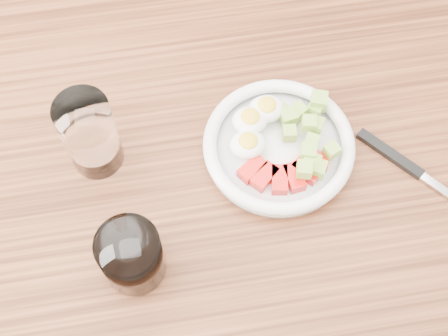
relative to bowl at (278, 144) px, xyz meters
The scene contains 6 objects.
ground 0.79m from the bowl, 151.42° to the right, with size 4.00×4.00×0.00m, color brown.
dining_table 0.15m from the bowl, 151.42° to the right, with size 1.50×0.90×0.77m.
bowl is the anchor object (origin of this frame).
fork 0.19m from the bowl, 18.01° to the right, with size 0.16×0.18×0.01m.
water_glass 0.26m from the bowl, behind, with size 0.07×0.07×0.13m, color white.
coffee_glass 0.26m from the bowl, 147.62° to the right, with size 0.08×0.08×0.09m.
Camera 1 is at (-0.07, -0.35, 1.56)m, focal length 50.00 mm.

